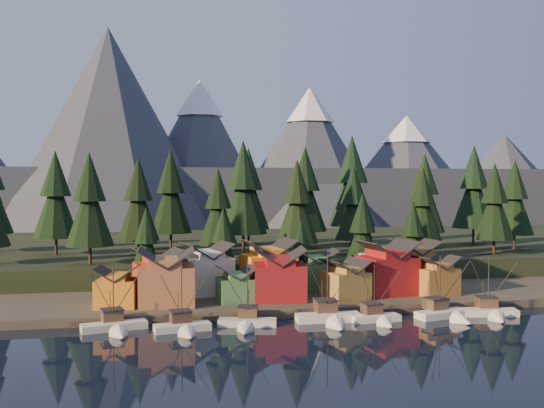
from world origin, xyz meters
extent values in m
plane|color=black|center=(0.00, 0.00, 0.00)|extent=(500.00, 500.00, 0.00)
cube|color=#3B362B|center=(0.00, 40.00, 0.75)|extent=(400.00, 50.00, 1.50)
cube|color=black|center=(0.00, 90.00, 3.00)|extent=(420.00, 100.00, 6.00)
cube|color=#3F372D|center=(0.00, 16.50, 0.50)|extent=(80.00, 4.00, 1.00)
cube|color=#4B5261|center=(0.00, 240.00, 15.00)|extent=(560.00, 160.00, 30.00)
cone|color=#4B5261|center=(-45.00, 180.00, 45.00)|extent=(100.00, 100.00, 90.00)
cone|color=#4B5261|center=(-5.00, 198.00, 36.00)|extent=(80.00, 80.00, 72.00)
cone|color=white|center=(-5.00, 198.00, 63.36)|extent=(22.40, 22.40, 17.28)
cone|color=#4B5261|center=(45.00, 186.00, 34.00)|extent=(84.00, 84.00, 68.00)
cone|color=white|center=(45.00, 186.00, 59.84)|extent=(23.52, 23.52, 16.32)
cone|color=#4B5261|center=(100.00, 202.00, 29.00)|extent=(92.00, 92.00, 58.00)
cone|color=white|center=(100.00, 202.00, 51.04)|extent=(25.76, 25.76, 13.92)
cone|color=#4B5261|center=(160.00, 210.00, 25.00)|extent=(88.00, 88.00, 50.00)
cube|color=beige|center=(-32.82, 12.19, 0.36)|extent=(10.78, 5.31, 1.64)
cone|color=beige|center=(-31.54, 6.65, 0.36)|extent=(3.78, 4.13, 3.07)
cube|color=black|center=(-32.82, 12.19, -0.26)|extent=(11.04, 5.42, 0.36)
cube|color=brown|center=(-33.24, 14.04, 1.94)|extent=(3.88, 3.72, 1.84)
cube|color=#272525|center=(-33.24, 14.04, 2.97)|extent=(4.12, 3.97, 0.20)
cylinder|color=black|center=(-32.96, 12.81, 5.73)|extent=(0.18, 0.18, 9.21)
cylinder|color=black|center=(-33.72, 16.13, 3.38)|extent=(0.14, 0.14, 4.50)
cube|color=beige|center=(-22.06, 9.43, 0.35)|extent=(9.30, 4.33, 1.59)
cone|color=beige|center=(-21.30, 4.58, 0.35)|extent=(3.42, 3.48, 2.99)
cube|color=black|center=(-22.06, 9.43, -0.25)|extent=(9.53, 4.41, 0.35)
cube|color=#432C23|center=(-22.31, 11.05, 1.89)|extent=(3.61, 3.44, 1.79)
cube|color=#272525|center=(-22.31, 11.05, 2.89)|extent=(3.83, 3.67, 0.20)
cylinder|color=black|center=(-22.14, 9.97, 5.57)|extent=(0.18, 0.18, 8.96)
cylinder|color=black|center=(-22.59, 12.88, 3.28)|extent=(0.14, 0.14, 4.38)
cube|color=beige|center=(-11.36, 10.76, 0.35)|extent=(10.04, 4.95, 1.58)
cone|color=beige|center=(-12.49, 5.60, 0.35)|extent=(3.60, 3.84, 2.97)
cube|color=black|center=(-11.36, 10.76, -0.25)|extent=(10.28, 5.05, 0.35)
cube|color=#503B2A|center=(-10.99, 12.48, 1.88)|extent=(3.73, 3.58, 1.78)
cube|color=#272525|center=(-10.99, 12.48, 2.87)|extent=(3.96, 3.81, 0.20)
cylinder|color=black|center=(-11.24, 11.33, 5.54)|extent=(0.18, 0.18, 8.91)
cylinder|color=black|center=(-10.56, 14.43, 3.27)|extent=(0.14, 0.14, 4.36)
cube|color=white|center=(2.81, 11.39, 0.40)|extent=(11.19, 3.60, 1.81)
cone|color=white|center=(2.69, 5.29, 0.40)|extent=(3.46, 3.86, 3.39)
cube|color=black|center=(2.81, 11.39, -0.28)|extent=(11.46, 3.66, 0.40)
cube|color=#4F372A|center=(2.85, 13.43, 2.15)|extent=(3.68, 3.46, 2.03)
cube|color=#272525|center=(2.85, 13.43, 3.28)|extent=(3.91, 3.69, 0.23)
cylinder|color=black|center=(2.82, 12.07, 6.33)|extent=(0.20, 0.20, 10.17)
cylinder|color=black|center=(2.89, 15.73, 3.73)|extent=(0.16, 0.16, 4.97)
cube|color=silver|center=(10.68, 9.78, 0.33)|extent=(8.66, 3.56, 1.53)
cone|color=silver|center=(11.06, 5.16, 0.33)|extent=(3.10, 3.11, 2.87)
cube|color=black|center=(10.68, 9.78, -0.24)|extent=(8.87, 3.62, 0.33)
cube|color=#493127|center=(10.55, 11.32, 1.82)|extent=(3.29, 3.11, 1.72)
cube|color=#272525|center=(10.55, 11.32, 2.78)|extent=(3.49, 3.32, 0.19)
cylinder|color=black|center=(10.63, 10.30, 5.36)|extent=(0.17, 0.17, 8.61)
cylinder|color=black|center=(10.40, 13.07, 3.16)|extent=(0.13, 0.13, 4.21)
cube|color=white|center=(23.22, 10.30, 0.38)|extent=(10.27, 5.43, 1.72)
cone|color=white|center=(24.48, 5.08, 0.38)|extent=(3.91, 4.01, 3.22)
cube|color=black|center=(23.22, 10.30, -0.27)|extent=(10.51, 5.54, 0.38)
cube|color=brown|center=(22.79, 12.04, 2.04)|extent=(4.09, 3.93, 1.93)
cube|color=#272525|center=(22.79, 12.04, 3.11)|extent=(4.35, 4.19, 0.21)
cylinder|color=black|center=(23.08, 10.88, 6.00)|extent=(0.19, 0.19, 9.65)
cylinder|color=black|center=(22.32, 14.01, 3.54)|extent=(0.15, 0.15, 4.72)
cube|color=silver|center=(32.24, 10.09, 0.37)|extent=(10.08, 5.15, 1.67)
cone|color=silver|center=(31.09, 4.93, 0.37)|extent=(3.77, 3.89, 3.13)
cube|color=black|center=(32.24, 10.09, -0.26)|extent=(10.32, 5.25, 0.37)
cube|color=#51392B|center=(32.62, 11.81, 1.98)|extent=(3.94, 3.78, 1.88)
cube|color=#272525|center=(32.62, 11.81, 3.03)|extent=(4.19, 4.03, 0.21)
cylinder|color=black|center=(32.36, 10.67, 5.84)|extent=(0.19, 0.19, 9.39)
cylinder|color=black|center=(33.05, 13.76, 3.44)|extent=(0.15, 0.15, 4.59)
cube|color=orange|center=(-33.00, 23.44, 3.95)|extent=(7.99, 7.24, 4.90)
cube|color=orange|center=(-33.00, 23.44, 6.89)|extent=(4.80, 6.64, 1.00)
cube|color=#9A5C36|center=(-24.20, 23.33, 5.06)|extent=(10.13, 9.07, 7.12)
cube|color=#9A5C36|center=(-24.20, 23.33, 9.29)|extent=(5.70, 8.75, 1.39)
cube|color=#4F8347|center=(-11.43, 23.66, 3.73)|extent=(7.21, 6.81, 4.47)
cube|color=#4F8347|center=(-11.43, 23.66, 6.43)|extent=(4.20, 6.42, 0.94)
cube|color=maroon|center=(-3.15, 24.16, 4.90)|extent=(10.57, 9.58, 6.81)
cube|color=maroon|center=(-3.15, 24.16, 8.97)|extent=(6.24, 8.90, 1.36)
cube|color=olive|center=(9.39, 22.50, 4.12)|extent=(8.89, 8.89, 5.23)
cube|color=olive|center=(9.39, 22.50, 7.23)|extent=(5.66, 7.94, 1.03)
cube|color=maroon|center=(19.23, 25.92, 5.23)|extent=(11.31, 9.98, 7.46)
cube|color=maroon|center=(19.23, 25.92, 9.65)|extent=(6.79, 9.11, 1.42)
cube|color=#A56C2A|center=(28.21, 23.57, 4.15)|extent=(8.95, 8.21, 5.30)
cube|color=#A56C2A|center=(28.21, 23.57, 7.33)|extent=(5.53, 7.35, 1.08)
cube|color=#A12B19|center=(-25.74, 31.76, 4.79)|extent=(9.80, 9.07, 6.58)
cube|color=#A12B19|center=(-25.74, 31.76, 8.67)|extent=(6.04, 8.16, 1.19)
cube|color=silver|center=(-16.10, 33.18, 5.17)|extent=(10.72, 10.30, 7.34)
cube|color=silver|center=(-16.10, 33.18, 9.46)|extent=(6.72, 9.21, 1.27)
cube|color=orange|center=(-3.44, 33.65, 5.23)|extent=(11.05, 9.79, 7.46)
cube|color=orange|center=(-3.44, 33.65, 9.64)|extent=(6.59, 8.98, 1.40)
cube|color=#4B7E44|center=(6.85, 33.62, 4.38)|extent=(8.77, 7.47, 5.76)
cube|color=#4B7E44|center=(6.85, 33.62, 7.83)|extent=(5.10, 6.99, 1.15)
cube|color=beige|center=(20.91, 31.58, 5.05)|extent=(9.75, 8.82, 7.10)
cube|color=beige|center=(20.91, 31.58, 9.22)|extent=(5.64, 8.33, 1.28)
cube|color=#9D6B37|center=(28.37, 33.30, 5.07)|extent=(8.94, 8.40, 7.14)
cube|color=#9D6B37|center=(28.37, 33.30, 9.25)|extent=(4.98, 8.16, 1.24)
cylinder|color=#332319|center=(-50.00, 68.00, 8.26)|extent=(0.70, 0.70, 4.52)
cone|color=black|center=(-50.00, 68.00, 18.05)|extent=(11.05, 11.05, 15.56)
cone|color=black|center=(-50.00, 68.00, 26.08)|extent=(7.53, 7.53, 11.30)
cylinder|color=#332319|center=(-40.00, 48.00, 8.15)|extent=(0.70, 0.70, 4.30)
cone|color=black|center=(-40.00, 48.00, 17.46)|extent=(10.50, 10.50, 14.80)
cone|color=black|center=(-40.00, 48.00, 25.09)|extent=(7.16, 7.16, 10.74)
cylinder|color=#332319|center=(-30.00, 60.00, 8.11)|extent=(0.70, 0.70, 4.21)
cone|color=black|center=(-30.00, 60.00, 17.23)|extent=(10.29, 10.29, 14.50)
cone|color=black|center=(-30.00, 60.00, 24.72)|extent=(7.02, 7.02, 10.53)
cylinder|color=#332319|center=(-22.00, 75.00, 8.35)|extent=(0.70, 0.70, 4.70)
cone|color=black|center=(-22.00, 75.00, 18.52)|extent=(11.48, 11.48, 16.17)
cone|color=black|center=(-22.00, 75.00, 26.87)|extent=(7.83, 7.83, 11.74)
cylinder|color=#332319|center=(-12.00, 50.00, 7.86)|extent=(0.70, 0.70, 3.72)
cone|color=black|center=(-12.00, 50.00, 15.92)|extent=(9.09, 9.09, 12.81)
cone|color=black|center=(-12.00, 50.00, 22.53)|extent=(6.20, 6.20, 9.30)
cylinder|color=#332319|center=(-4.00, 65.00, 8.51)|extent=(0.70, 0.70, 5.02)
cone|color=black|center=(-4.00, 65.00, 19.39)|extent=(12.27, 12.27, 17.29)
cone|color=black|center=(-4.00, 65.00, 28.31)|extent=(8.37, 8.37, 12.55)
cylinder|color=#332319|center=(6.00, 48.00, 8.04)|extent=(0.70, 0.70, 4.07)
cone|color=black|center=(6.00, 48.00, 16.85)|extent=(9.95, 9.95, 14.02)
cone|color=black|center=(6.00, 48.00, 24.09)|extent=(6.78, 6.78, 10.18)
cylinder|color=#332319|center=(14.00, 72.00, 8.43)|extent=(0.70, 0.70, 4.85)
cone|color=black|center=(14.00, 72.00, 18.94)|extent=(11.86, 11.86, 16.71)
cone|color=black|center=(14.00, 72.00, 27.56)|extent=(8.09, 8.09, 12.13)
cylinder|color=#332319|center=(22.00, 55.00, 7.95)|extent=(0.70, 0.70, 3.91)
cone|color=black|center=(22.00, 55.00, 16.41)|extent=(9.55, 9.55, 13.45)
cone|color=black|center=(22.00, 55.00, 23.36)|extent=(6.51, 6.51, 9.76)
cylinder|color=#332319|center=(30.00, 80.00, 8.76)|extent=(0.70, 0.70, 5.52)
cone|color=black|center=(30.00, 80.00, 20.72)|extent=(13.50, 13.50, 19.02)
cone|color=black|center=(30.00, 80.00, 30.54)|extent=(9.20, 9.20, 13.80)
cylinder|color=#332319|center=(38.00, 50.00, 7.90)|extent=(0.70, 0.70, 3.79)
cone|color=black|center=(38.00, 50.00, 16.12)|extent=(9.27, 9.27, 13.07)
cone|color=black|center=(38.00, 50.00, 22.86)|extent=(6.32, 6.32, 9.48)
cylinder|color=#332319|center=(46.00, 66.00, 8.27)|extent=(0.70, 0.70, 4.54)
cone|color=black|center=(46.00, 66.00, 18.11)|extent=(11.10, 11.10, 15.64)
cone|color=black|center=(46.00, 66.00, 26.18)|extent=(7.57, 7.57, 11.35)
cylinder|color=#332319|center=(56.00, 48.00, 7.99)|extent=(0.70, 0.70, 3.97)
cone|color=black|center=(56.00, 48.00, 16.60)|extent=(9.72, 9.72, 13.69)
cone|color=black|center=(56.00, 48.00, 23.66)|extent=(6.62, 6.62, 9.94)
cylinder|color=#332319|center=(64.00, 72.00, 8.51)|extent=(0.70, 0.70, 5.02)
cone|color=black|center=(64.00, 72.00, 19.38)|extent=(12.26, 12.26, 17.28)
cone|color=black|center=(64.00, 72.00, 28.30)|extent=(8.36, 8.36, 12.54)
cylinder|color=#332319|center=(0.00, 82.00, 8.44)|extent=(0.70, 0.70, 4.88)
cone|color=black|center=(0.00, 82.00, 19.02)|extent=(11.94, 11.94, 16.82)
cone|color=black|center=(0.00, 82.00, 27.71)|extent=(8.14, 8.14, 12.21)
cylinder|color=#332319|center=(68.00, 58.00, 8.10)|extent=(0.70, 0.70, 4.19)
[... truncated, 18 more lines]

